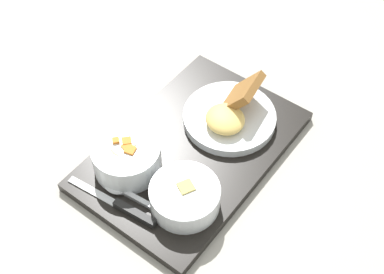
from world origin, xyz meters
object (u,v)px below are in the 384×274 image
object	(u,v)px
bowl_salad	(127,156)
spoon	(124,192)
plate_main	(230,115)
knife	(125,208)
bowl_soup	(185,196)

from	to	relation	value
bowl_salad	spoon	size ratio (longest dim) A/B	0.90
bowl_salad	plate_main	xyz separation A→B (m)	(0.20, -0.11, -0.02)
plate_main	spoon	world-z (taller)	plate_main
bowl_salad	plate_main	distance (m)	0.22
bowl_salad	knife	distance (m)	0.10
plate_main	spoon	distance (m)	0.26
bowl_soup	plate_main	distance (m)	0.21
plate_main	knife	bearing A→B (deg)	167.69
bowl_soup	spoon	size ratio (longest dim) A/B	0.89
bowl_salad	knife	xyz separation A→B (m)	(-0.08, -0.05, -0.03)
bowl_salad	spoon	xyz separation A→B (m)	(-0.05, -0.03, -0.03)
plate_main	bowl_salad	bearing A→B (deg)	150.92
plate_main	knife	xyz separation A→B (m)	(-0.27, 0.06, -0.01)
plate_main	bowl_soup	bearing A→B (deg)	-173.65
bowl_salad	plate_main	bearing A→B (deg)	-29.08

